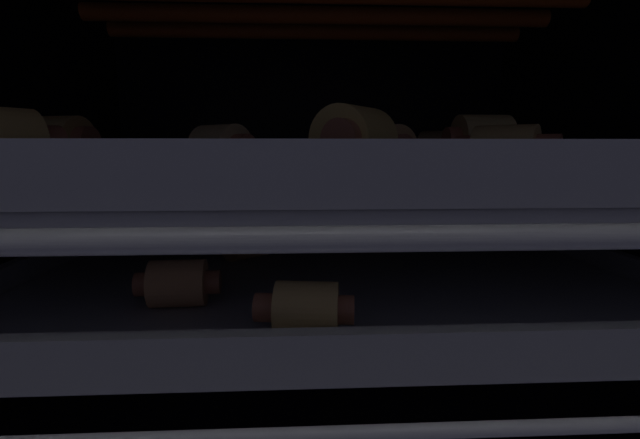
% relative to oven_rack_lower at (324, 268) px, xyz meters
% --- Properties ---
extents(ground_plane, '(0.53, 0.51, 0.01)m').
position_rel_oven_rack_lower_xyz_m(ground_plane, '(0.00, 0.00, -0.10)').
color(ground_plane, black).
extents(oven_wall_back, '(0.53, 0.01, 0.34)m').
position_rel_oven_rack_lower_xyz_m(oven_wall_back, '(0.00, 0.25, 0.07)').
color(oven_wall_back, black).
rests_on(oven_wall_back, ground_plane).
extents(oven_wall_right, '(0.01, 0.49, 0.34)m').
position_rel_oven_rack_lower_xyz_m(oven_wall_right, '(0.26, 0.00, 0.07)').
color(oven_wall_right, black).
rests_on(oven_wall_right, ground_plane).
extents(oven_rack_lower, '(0.48, 0.48, 0.01)m').
position_rel_oven_rack_lower_xyz_m(oven_rack_lower, '(0.00, 0.00, 0.00)').
color(oven_rack_lower, '#B7B7BC').
extents(baking_tray_lower, '(0.41, 0.37, 0.02)m').
position_rel_oven_rack_lower_xyz_m(baking_tray_lower, '(0.00, 0.00, 0.01)').
color(baking_tray_lower, gray).
rests_on(baking_tray_lower, oven_rack_lower).
extents(pig_in_blanket_lower_0, '(0.05, 0.03, 0.03)m').
position_rel_oven_rack_lower_xyz_m(pig_in_blanket_lower_0, '(-0.09, -0.11, 0.02)').
color(pig_in_blanket_lower_0, tan).
rests_on(pig_in_blanket_lower_0, baking_tray_lower).
extents(pig_in_blanket_lower_1, '(0.05, 0.05, 0.03)m').
position_rel_oven_rack_lower_xyz_m(pig_in_blanket_lower_1, '(-0.06, -0.01, 0.03)').
color(pig_in_blanket_lower_1, tan).
rests_on(pig_in_blanket_lower_1, baking_tray_lower).
extents(pig_in_blanket_lower_2, '(0.05, 0.05, 0.03)m').
position_rel_oven_rack_lower_xyz_m(pig_in_blanket_lower_2, '(0.05, 0.13, 0.02)').
color(pig_in_blanket_lower_2, tan).
rests_on(pig_in_blanket_lower_2, baking_tray_lower).
extents(pig_in_blanket_lower_3, '(0.05, 0.03, 0.03)m').
position_rel_oven_rack_lower_xyz_m(pig_in_blanket_lower_3, '(-0.02, -0.15, 0.02)').
color(pig_in_blanket_lower_3, tan).
rests_on(pig_in_blanket_lower_3, baking_tray_lower).
extents(pig_in_blanket_lower_4, '(0.06, 0.05, 0.03)m').
position_rel_oven_rack_lower_xyz_m(pig_in_blanket_lower_4, '(0.03, 0.06, 0.03)').
color(pig_in_blanket_lower_4, tan).
rests_on(pig_in_blanket_lower_4, baking_tray_lower).
extents(pig_in_blanket_lower_5, '(0.06, 0.05, 0.03)m').
position_rel_oven_rack_lower_xyz_m(pig_in_blanket_lower_5, '(-0.16, 0.13, 0.02)').
color(pig_in_blanket_lower_5, tan).
rests_on(pig_in_blanket_lower_5, baking_tray_lower).
extents(pig_in_blanket_lower_6, '(0.05, 0.04, 0.03)m').
position_rel_oven_rack_lower_xyz_m(pig_in_blanket_lower_6, '(-0.06, 0.11, 0.02)').
color(pig_in_blanket_lower_6, tan).
rests_on(pig_in_blanket_lower_6, baking_tray_lower).
extents(oven_rack_upper, '(0.48, 0.48, 0.01)m').
position_rel_oven_rack_lower_xyz_m(oven_rack_upper, '(0.00, 0.00, 0.07)').
color(oven_rack_upper, '#B7B7BC').
extents(baking_tray_upper, '(0.41, 0.37, 0.03)m').
position_rel_oven_rack_lower_xyz_m(baking_tray_upper, '(0.00, 0.00, 0.08)').
color(baking_tray_upper, silver).
rests_on(baking_tray_upper, oven_rack_upper).
extents(pig_in_blanket_upper_0, '(0.05, 0.05, 0.03)m').
position_rel_oven_rack_lower_xyz_m(pig_in_blanket_upper_0, '(0.12, 0.10, 0.10)').
color(pig_in_blanket_upper_0, tan).
rests_on(pig_in_blanket_upper_0, baking_tray_upper).
extents(pig_in_blanket_upper_1, '(0.03, 0.06, 0.03)m').
position_rel_oven_rack_lower_xyz_m(pig_in_blanket_upper_1, '(0.04, -0.04, 0.10)').
color(pig_in_blanket_upper_1, tan).
rests_on(pig_in_blanket_upper_1, baking_tray_upper).
extents(pig_in_blanket_upper_2, '(0.05, 0.04, 0.03)m').
position_rel_oven_rack_lower_xyz_m(pig_in_blanket_upper_2, '(-0.07, -0.08, 0.10)').
color(pig_in_blanket_upper_2, tan).
rests_on(pig_in_blanket_upper_2, baking_tray_upper).
extents(pig_in_blanket_upper_3, '(0.05, 0.03, 0.03)m').
position_rel_oven_rack_lower_xyz_m(pig_in_blanket_upper_3, '(0.10, -0.07, 0.10)').
color(pig_in_blanket_upper_3, tan).
rests_on(pig_in_blanket_upper_3, baking_tray_upper).
extents(pig_in_blanket_upper_4, '(0.05, 0.05, 0.03)m').
position_rel_oven_rack_lower_xyz_m(pig_in_blanket_upper_4, '(0.09, 0.12, 0.10)').
color(pig_in_blanket_upper_4, tan).
rests_on(pig_in_blanket_upper_4, baking_tray_upper).
extents(pig_in_blanket_upper_5, '(0.03, 0.04, 0.03)m').
position_rel_oven_rack_lower_xyz_m(pig_in_blanket_upper_5, '(0.01, -0.08, 0.10)').
color(pig_in_blanket_upper_5, tan).
rests_on(pig_in_blanket_upper_5, baking_tray_upper).
extents(pig_in_blanket_upper_6, '(0.05, 0.04, 0.03)m').
position_rel_oven_rack_lower_xyz_m(pig_in_blanket_upper_6, '(-0.17, -0.05, 0.10)').
color(pig_in_blanket_upper_6, tan).
rests_on(pig_in_blanket_upper_6, baking_tray_upper).
extents(pig_in_blanket_upper_8, '(0.06, 0.04, 0.03)m').
position_rel_oven_rack_lower_xyz_m(pig_in_blanket_upper_8, '(0.04, 0.08, 0.10)').
color(pig_in_blanket_upper_8, tan).
rests_on(pig_in_blanket_upper_8, baking_tray_upper).
extents(pig_in_blanket_upper_9, '(0.05, 0.05, 0.03)m').
position_rel_oven_rack_lower_xyz_m(pig_in_blanket_upper_9, '(0.01, -0.13, 0.10)').
color(pig_in_blanket_upper_9, tan).
rests_on(pig_in_blanket_upper_9, baking_tray_upper).
extents(pig_in_blanket_upper_10, '(0.05, 0.05, 0.02)m').
position_rel_oven_rack_lower_xyz_m(pig_in_blanket_upper_10, '(0.09, -0.11, 0.10)').
color(pig_in_blanket_upper_10, tan).
rests_on(pig_in_blanket_upper_10, baking_tray_upper).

